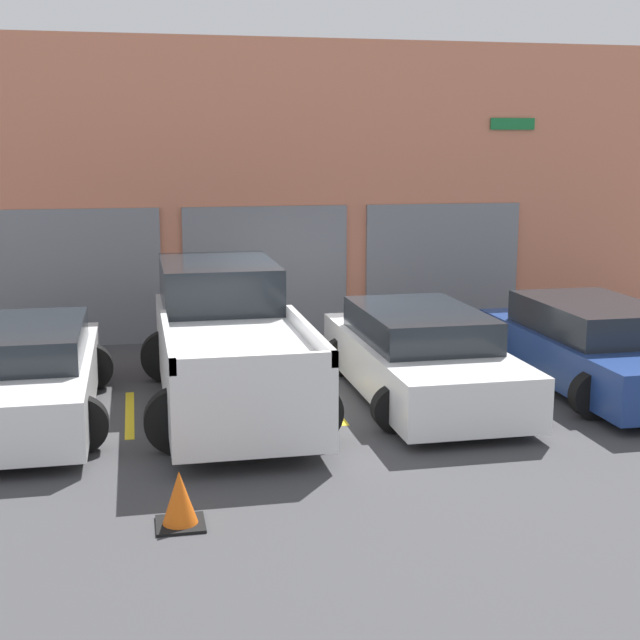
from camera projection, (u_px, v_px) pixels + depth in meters
The scene contains 10 objects.
ground_plane at pixel (307, 376), 14.12m from camera, with size 28.00×28.00×0.00m, color #3D3D3F.
shophouse_building at pixel (273, 193), 16.76m from camera, with size 16.83×0.68×5.51m.
pickup_truck at pixel (227, 342), 12.50m from camera, with size 2.40×5.40×1.87m.
sedan_white at pixel (420, 356), 12.84m from camera, with size 2.22×4.70×1.28m.
sedan_side at pixel (21, 375), 11.73m from camera, with size 2.30×4.59×1.27m.
van_right at pixel (594, 347), 13.39m from camera, with size 2.26×4.69×1.29m.
parking_stripe_left at pixel (130, 414), 12.10m from camera, with size 0.12×2.20×0.01m, color gold.
parking_stripe_centre at pixel (327, 402), 12.65m from camera, with size 0.12×2.20×0.01m, color gold.
parking_stripe_right at pixel (508, 391), 13.21m from camera, with size 0.12×2.20×0.01m, color gold.
traffic_cone at pixel (180, 501), 8.51m from camera, with size 0.47×0.47×0.55m.
Camera 1 is at (-2.59, -13.44, 3.59)m, focal length 50.00 mm.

